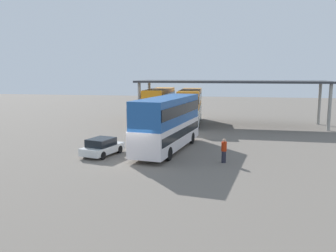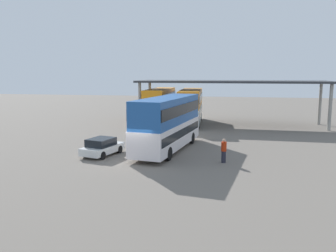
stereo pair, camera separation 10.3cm
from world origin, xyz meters
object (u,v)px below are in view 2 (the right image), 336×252
Objects in this scene: double_decker_mid_row at (191,105)px; parked_hatchback at (102,147)px; double_decker_main at (168,121)px; pedestrian_waiting at (224,151)px; double_decker_near_canopy at (160,104)px.

parked_hatchback is at bearing 161.73° from double_decker_mid_row.
pedestrian_waiting is (4.62, -3.17, -1.52)m from double_decker_main.
double_decker_main is 1.03× the size of double_decker_near_canopy.
double_decker_main reaches higher than pedestrian_waiting.
double_decker_main is 5.81m from pedestrian_waiting.
parked_hatchback is (-4.63, -2.77, -1.71)m from double_decker_main.
parked_hatchback is at bearing 177.58° from double_decker_near_canopy.
double_decker_mid_row is (4.18, -1.28, -0.01)m from double_decker_near_canopy.
parked_hatchback is 18.93m from double_decker_near_canopy.
double_decker_near_canopy is 0.94× the size of double_decker_mid_row.
double_decker_near_canopy is at bearing 22.96° from double_decker_main.
pedestrian_waiting is at bearing -156.52° from double_decker_near_canopy.
double_decker_near_canopy is at bearing 69.33° from double_decker_mid_row.
double_decker_main is at bearing 176.50° from double_decker_mid_row.
parked_hatchback is 0.36× the size of double_decker_mid_row.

